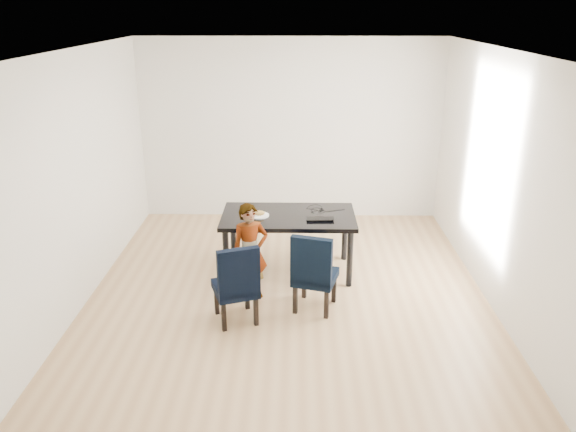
{
  "coord_description": "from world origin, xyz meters",
  "views": [
    {
      "loc": [
        0.1,
        -5.8,
        3.12
      ],
      "look_at": [
        0.0,
        0.2,
        0.85
      ],
      "focal_mm": 35.0,
      "sensor_mm": 36.0,
      "label": 1
    }
  ],
  "objects_px": {
    "chair_right": "(315,270)",
    "child": "(250,252)",
    "chair_left": "(235,282)",
    "dining_table": "(288,244)",
    "plate": "(259,215)",
    "laptop": "(320,218)"
  },
  "relations": [
    {
      "from": "chair_right",
      "to": "plate",
      "type": "bearing_deg",
      "value": 143.81
    },
    {
      "from": "dining_table",
      "to": "child",
      "type": "bearing_deg",
      "value": -122.39
    },
    {
      "from": "chair_left",
      "to": "laptop",
      "type": "height_order",
      "value": "chair_left"
    },
    {
      "from": "dining_table",
      "to": "chair_right",
      "type": "distance_m",
      "value": 0.94
    },
    {
      "from": "dining_table",
      "to": "chair_right",
      "type": "bearing_deg",
      "value": -71.01
    },
    {
      "from": "chair_left",
      "to": "child",
      "type": "relative_size",
      "value": 0.8
    },
    {
      "from": "chair_left",
      "to": "laptop",
      "type": "bearing_deg",
      "value": 28.87
    },
    {
      "from": "chair_left",
      "to": "laptop",
      "type": "xyz_separation_m",
      "value": [
        0.91,
        1.02,
        0.32
      ]
    },
    {
      "from": "chair_left",
      "to": "child",
      "type": "bearing_deg",
      "value": 56.82
    },
    {
      "from": "child",
      "to": "laptop",
      "type": "xyz_separation_m",
      "value": [
        0.79,
        0.53,
        0.21
      ]
    },
    {
      "from": "chair_right",
      "to": "child",
      "type": "relative_size",
      "value": 0.81
    },
    {
      "from": "dining_table",
      "to": "chair_left",
      "type": "relative_size",
      "value": 1.81
    },
    {
      "from": "child",
      "to": "plate",
      "type": "height_order",
      "value": "child"
    },
    {
      "from": "plate",
      "to": "laptop",
      "type": "distance_m",
      "value": 0.73
    },
    {
      "from": "plate",
      "to": "laptop",
      "type": "xyz_separation_m",
      "value": [
        0.72,
        -0.09,
        0.01
      ]
    },
    {
      "from": "chair_right",
      "to": "child",
      "type": "xyz_separation_m",
      "value": [
        -0.72,
        0.23,
        0.1
      ]
    },
    {
      "from": "plate",
      "to": "child",
      "type": "bearing_deg",
      "value": -95.84
    },
    {
      "from": "chair_right",
      "to": "plate",
      "type": "distance_m",
      "value": 1.11
    },
    {
      "from": "child",
      "to": "laptop",
      "type": "bearing_deg",
      "value": 15.3
    },
    {
      "from": "laptop",
      "to": "child",
      "type": "bearing_deg",
      "value": 31.75
    },
    {
      "from": "chair_right",
      "to": "dining_table",
      "type": "bearing_deg",
      "value": 125.11
    },
    {
      "from": "chair_left",
      "to": "child",
      "type": "height_order",
      "value": "child"
    }
  ]
}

